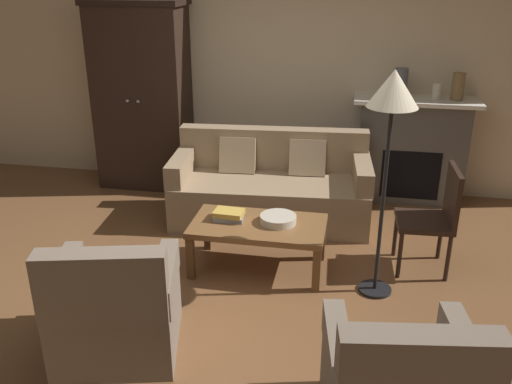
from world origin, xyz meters
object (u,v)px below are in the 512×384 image
at_px(mantel_vase_bronze, 458,86).
at_px(couch, 271,189).
at_px(fruit_bowl, 278,219).
at_px(armoire, 142,96).
at_px(floor_lamp, 392,103).
at_px(book_stack, 229,215).
at_px(armchair_near_left, 116,310).
at_px(fireplace, 411,149).
at_px(coffee_table, 258,229).
at_px(mantel_vase_cream, 437,91).
at_px(side_chair_wooden, 436,213).
at_px(mantel_vase_slate, 401,83).

bearing_deg(mantel_vase_bronze, couch, -156.94).
bearing_deg(fruit_bowl, armoire, 137.08).
bearing_deg(fruit_bowl, floor_lamp, -14.82).
bearing_deg(book_stack, floor_lamp, -9.15).
bearing_deg(armchair_near_left, fruit_bowl, 55.91).
height_order(fireplace, coffee_table, fireplace).
xyz_separation_m(couch, armchair_near_left, (-0.65, -2.25, -0.00)).
distance_m(armoire, armchair_near_left, 3.17).
relative_size(coffee_table, mantel_vase_cream, 6.75).
height_order(mantel_vase_cream, mantel_vase_bronze, mantel_vase_bronze).
relative_size(armoire, mantel_vase_cream, 12.61).
distance_m(fruit_bowl, side_chair_wooden, 1.29).
relative_size(mantel_vase_cream, floor_lamp, 0.09).
distance_m(fireplace, mantel_vase_slate, 0.72).
bearing_deg(floor_lamp, side_chair_wooden, 44.33).
relative_size(coffee_table, book_stack, 4.33).
distance_m(mantel_vase_cream, mantel_vase_bronze, 0.21).
distance_m(coffee_table, mantel_vase_cream, 2.46).
distance_m(mantel_vase_slate, mantel_vase_cream, 0.37).
relative_size(fireplace, couch, 0.64).
bearing_deg(side_chair_wooden, coffee_table, -169.19).
bearing_deg(armchair_near_left, mantel_vase_bronze, 51.27).
bearing_deg(side_chair_wooden, fireplace, 93.95).
bearing_deg(mantel_vase_slate, couch, -148.03).
distance_m(fireplace, mantel_vase_cream, 0.66).
bearing_deg(mantel_vase_bronze, fruit_bowl, -131.82).
bearing_deg(coffee_table, book_stack, 174.38).
xyz_separation_m(armoire, floor_lamp, (2.60, -1.88, 0.48)).
relative_size(couch, book_stack, 7.78).
distance_m(fireplace, couch, 1.60).
xyz_separation_m(fireplace, mantel_vase_slate, (-0.18, -0.02, 0.70)).
xyz_separation_m(fireplace, mantel_vase_cream, (0.18, -0.02, 0.63)).
bearing_deg(side_chair_wooden, mantel_vase_bronze, 79.54).
height_order(coffee_table, armchair_near_left, armchair_near_left).
relative_size(mantel_vase_slate, armchair_near_left, 0.32).
xyz_separation_m(armoire, couch, (1.57, -0.69, -0.71)).
bearing_deg(fireplace, mantel_vase_slate, -174.31).
bearing_deg(coffee_table, mantel_vase_cream, 49.64).
relative_size(couch, mantel_vase_cream, 12.13).
bearing_deg(mantel_vase_slate, armoire, -178.76).
relative_size(coffee_table, armchair_near_left, 1.18).
xyz_separation_m(armoire, coffee_table, (1.63, -1.71, -0.67)).
height_order(couch, mantel_vase_bronze, mantel_vase_bronze).
relative_size(fruit_bowl, mantel_vase_bronze, 1.10).
bearing_deg(side_chair_wooden, floor_lamp, -135.67).
bearing_deg(couch, side_chair_wooden, -26.55).
height_order(armoire, mantel_vase_bronze, armoire).
xyz_separation_m(coffee_table, mantel_vase_bronze, (1.70, 1.77, 0.89)).
relative_size(book_stack, mantel_vase_slate, 0.85).
distance_m(coffee_table, fruit_bowl, 0.19).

